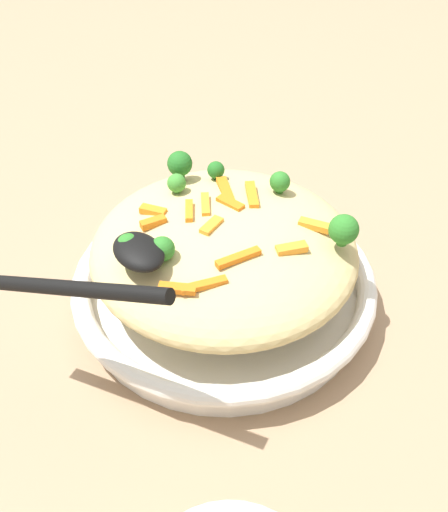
{
  "coord_description": "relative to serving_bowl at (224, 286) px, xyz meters",
  "views": [
    {
      "loc": [
        0.36,
        -0.27,
        0.46
      ],
      "look_at": [
        0.0,
        0.0,
        0.07
      ],
      "focal_mm": 42.7,
      "sensor_mm": 36.0,
      "label": 1
    }
  ],
  "objects": [
    {
      "name": "carrot_piece_1",
      "position": [
        -0.03,
        0.0,
        0.08
      ],
      "size": [
        0.03,
        0.03,
        0.01
      ],
      "primitive_type": "cube",
      "rotation": [
        0.0,
        0.0,
        2.57
      ],
      "color": "orange",
      "rests_on": "pasta_mound"
    },
    {
      "name": "carrot_piece_10",
      "position": [
        -0.02,
        0.05,
        0.08
      ],
      "size": [
        0.04,
        0.03,
        0.01
      ],
      "primitive_type": "cube",
      "rotation": [
        0.0,
        0.0,
        5.73
      ],
      "color": "orange",
      "rests_on": "pasta_mound"
    },
    {
      "name": "carrot_piece_2",
      "position": [
        0.05,
        -0.02,
        0.08
      ],
      "size": [
        0.01,
        0.04,
        0.01
      ],
      "primitive_type": "cube",
      "rotation": [
        0.0,
        0.0,
        1.44
      ],
      "color": "orange",
      "rests_on": "pasta_mound"
    },
    {
      "name": "carrot_piece_5",
      "position": [
        0.0,
        -0.01,
        0.09
      ],
      "size": [
        0.02,
        0.03,
        0.01
      ],
      "primitive_type": "cube",
      "rotation": [
        0.0,
        0.0,
        1.93
      ],
      "color": "orange",
      "rests_on": "pasta_mound"
    },
    {
      "name": "carrot_piece_8",
      "position": [
        0.05,
        -0.08,
        0.08
      ],
      "size": [
        0.03,
        0.03,
        0.01
      ],
      "primitive_type": "cube",
      "rotation": [
        0.0,
        0.0,
        0.81
      ],
      "color": "orange",
      "rests_on": "pasta_mound"
    },
    {
      "name": "serving_bowl",
      "position": [
        0.0,
        0.0,
        0.0
      ],
      "size": [
        0.31,
        0.31,
        0.04
      ],
      "color": "white",
      "rests_on": "ground_plane"
    },
    {
      "name": "carrot_piece_7",
      "position": [
        -0.04,
        0.03,
        0.08
      ],
      "size": [
        0.04,
        0.03,
        0.01
      ],
      "primitive_type": "cube",
      "rotation": [
        0.0,
        0.0,
        2.73
      ],
      "color": "orange",
      "rests_on": "pasta_mound"
    },
    {
      "name": "carrot_piece_4",
      "position": [
        -0.06,
        -0.04,
        0.08
      ],
      "size": [
        0.03,
        0.02,
        0.01
      ],
      "primitive_type": "cube",
      "rotation": [
        0.0,
        0.0,
        3.73
      ],
      "color": "orange",
      "rests_on": "pasta_mound"
    },
    {
      "name": "carrot_piece_3",
      "position": [
        0.06,
        -0.06,
        0.08
      ],
      "size": [
        0.02,
        0.04,
        0.01
      ],
      "primitive_type": "cube",
      "rotation": [
        0.0,
        0.0,
        1.28
      ],
      "color": "orange",
      "rests_on": "pasta_mound"
    },
    {
      "name": "broccoli_floret_1",
      "position": [
        -0.01,
        -0.09,
        0.09
      ],
      "size": [
        0.02,
        0.02,
        0.03
      ],
      "color": "#296820",
      "rests_on": "pasta_mound"
    },
    {
      "name": "broccoli_floret_4",
      "position": [
        -0.01,
        0.08,
        0.09
      ],
      "size": [
        0.02,
        0.02,
        0.02
      ],
      "color": "#296820",
      "rests_on": "pasta_mound"
    },
    {
      "name": "pasta_mound",
      "position": [
        0.0,
        0.0,
        0.05
      ],
      "size": [
        0.26,
        0.26,
        0.07
      ],
      "primitive_type": "ellipsoid",
      "color": "#D1BA7A",
      "rests_on": "serving_bowl"
    },
    {
      "name": "broccoli_floret_0",
      "position": [
        0.01,
        -0.07,
        0.09
      ],
      "size": [
        0.02,
        0.02,
        0.02
      ],
      "color": "#296820",
      "rests_on": "pasta_mound"
    },
    {
      "name": "carrot_piece_9",
      "position": [
        0.07,
        0.03,
        0.08
      ],
      "size": [
        0.02,
        0.03,
        0.01
      ],
      "primitive_type": "cube",
      "rotation": [
        0.0,
        0.0,
        1.21
      ],
      "color": "orange",
      "rests_on": "pasta_mound"
    },
    {
      "name": "broccoli_floret_5",
      "position": [
        -0.09,
        0.01,
        0.09
      ],
      "size": [
        0.03,
        0.03,
        0.03
      ],
      "color": "#205B1C",
      "rests_on": "pasta_mound"
    },
    {
      "name": "serving_spoon",
      "position": [
        0.01,
        -0.12,
        0.1
      ],
      "size": [
        0.16,
        0.14,
        0.07
      ],
      "color": "black",
      "rests_on": "pasta_mound"
    },
    {
      "name": "carrot_piece_12",
      "position": [
        -0.04,
        -0.05,
        0.08
      ],
      "size": [
        0.01,
        0.03,
        0.01
      ],
      "primitive_type": "cube",
      "rotation": [
        0.0,
        0.0,
        1.43
      ],
      "color": "orange",
      "rests_on": "pasta_mound"
    },
    {
      "name": "broccoli_floret_3",
      "position": [
        -0.07,
        0.04,
        0.09
      ],
      "size": [
        0.02,
        0.02,
        0.02
      ],
      "color": "#205B1C",
      "rests_on": "pasta_mound"
    },
    {
      "name": "carrot_piece_6",
      "position": [
        0.05,
        0.07,
        0.08
      ],
      "size": [
        0.03,
        0.02,
        0.01
      ],
      "primitive_type": "cube",
      "rotation": [
        0.0,
        0.0,
        0.53
      ],
      "color": "orange",
      "rests_on": "pasta_mound"
    },
    {
      "name": "broccoli_floret_2",
      "position": [
        0.08,
        0.07,
        0.09
      ],
      "size": [
        0.03,
        0.03,
        0.03
      ],
      "color": "#296820",
      "rests_on": "pasta_mound"
    },
    {
      "name": "carrot_piece_0",
      "position": [
        -0.02,
        0.02,
        0.08
      ],
      "size": [
        0.03,
        0.02,
        0.01
      ],
      "primitive_type": "cube",
      "rotation": [
        0.0,
        0.0,
        0.23
      ],
      "color": "orange",
      "rests_on": "pasta_mound"
    },
    {
      "name": "broccoli_floret_6",
      "position": [
        -0.07,
        -0.01,
        0.09
      ],
      "size": [
        0.02,
        0.02,
        0.02
      ],
      "color": "#377928",
      "rests_on": "pasta_mound"
    },
    {
      "name": "carrot_piece_11",
      "position": [
        -0.03,
        -0.02,
        0.09
      ],
      "size": [
        0.03,
        0.02,
        0.01
      ],
      "primitive_type": "cube",
      "rotation": [
        0.0,
        0.0,
        2.56
      ],
      "color": "orange",
      "rests_on": "pasta_mound"
    },
    {
      "name": "ground_plane",
      "position": [
        0.0,
        0.0,
        -0.02
      ],
      "size": [
        2.4,
        2.4,
        0.0
      ],
      "primitive_type": "plane",
      "color": "#9E7F60"
    }
  ]
}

